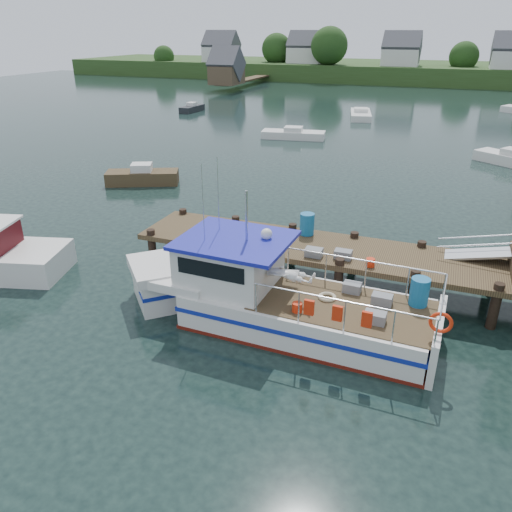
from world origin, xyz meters
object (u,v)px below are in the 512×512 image
(lobster_boat, at_px, (268,296))
(moored_rowboat, at_px, (142,176))
(dock, at_px, (486,246))
(moored_b, at_px, (512,159))
(moored_d, at_px, (361,114))
(moored_a, at_px, (293,134))
(moored_e, at_px, (192,108))

(lobster_boat, distance_m, moored_rowboat, 17.54)
(dock, distance_m, moored_b, 22.19)
(dock, distance_m, moored_d, 39.81)
(lobster_boat, distance_m, moored_d, 42.04)
(moored_a, bearing_deg, moored_d, 86.06)
(lobster_boat, distance_m, moored_a, 29.94)
(moored_rowboat, distance_m, moored_d, 30.67)
(moored_rowboat, xyz_separation_m, moored_a, (4.53, 16.65, -0.10))
(dock, bearing_deg, lobster_boat, -150.69)
(moored_rowboat, bearing_deg, moored_a, 79.97)
(dock, xyz_separation_m, moored_a, (-14.40, 25.28, -1.87))
(moored_a, height_order, moored_d, moored_d)
(moored_rowboat, relative_size, moored_b, 0.88)
(moored_e, bearing_deg, moored_a, -41.43)
(lobster_boat, xyz_separation_m, moored_d, (-4.60, 41.78, -0.56))
(lobster_boat, xyz_separation_m, moored_a, (-8.08, 28.82, -0.57))
(moored_e, bearing_deg, moored_d, 0.31)
(lobster_boat, height_order, moored_d, lobster_boat)
(dock, xyz_separation_m, lobster_boat, (-6.31, -3.54, -1.30))
(moored_a, xyz_separation_m, moored_e, (-15.40, 10.44, 0.01))
(moored_d, bearing_deg, dock, -55.82)
(moored_a, xyz_separation_m, moored_b, (17.07, -3.32, 0.05))
(moored_d, xyz_separation_m, moored_e, (-18.88, -2.52, 0.01))
(moored_a, bearing_deg, moored_rowboat, -94.15)
(moored_b, height_order, moored_d, moored_b)
(lobster_boat, bearing_deg, dock, 31.15)
(dock, relative_size, moored_d, 2.63)
(moored_b, xyz_separation_m, moored_d, (-13.58, 16.28, -0.04))
(dock, height_order, lobster_boat, lobster_boat)
(moored_d, bearing_deg, moored_b, -31.91)
(lobster_boat, xyz_separation_m, moored_b, (8.98, 25.50, -0.53))
(moored_a, distance_m, moored_d, 13.42)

